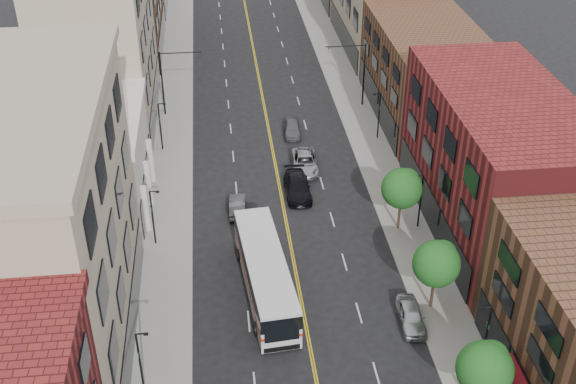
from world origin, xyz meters
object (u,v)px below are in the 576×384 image
object	(u,v)px
car_lane_a	(297,187)
car_lane_b	(305,162)
car_lane_c	(292,128)
car_parked_far	(411,316)
car_lane_behind	(237,206)
city_bus	(265,272)

from	to	relation	value
car_lane_a	car_lane_b	distance (m)	4.60
car_lane_a	car_lane_c	distance (m)	11.67
car_lane_b	car_lane_c	world-z (taller)	car_lane_b
car_parked_far	car_lane_c	size ratio (longest dim) A/B	0.99
car_lane_b	car_lane_behind	bearing A→B (deg)	-132.40
car_lane_c	car_lane_a	bearing A→B (deg)	-89.98
city_bus	car_lane_a	bearing A→B (deg)	68.25
car_lane_behind	car_lane_c	world-z (taller)	car_lane_c
city_bus	car_lane_behind	world-z (taller)	city_bus
car_lane_behind	car_lane_c	distance (m)	15.36
car_lane_behind	car_lane_b	bearing A→B (deg)	-132.77
city_bus	car_parked_far	bearing A→B (deg)	-29.30
car_parked_far	car_lane_c	bearing A→B (deg)	102.03
car_parked_far	car_lane_b	size ratio (longest dim) A/B	0.79
car_lane_b	car_lane_c	bearing A→B (deg)	96.06
car_lane_behind	car_lane_a	size ratio (longest dim) A/B	0.72
city_bus	car_lane_b	size ratio (longest dim) A/B	2.47
city_bus	car_parked_far	size ratio (longest dim) A/B	3.12
car_lane_b	car_lane_c	size ratio (longest dim) A/B	1.26
car_lane_behind	car_lane_c	bearing A→B (deg)	-112.18
car_lane_behind	car_lane_a	world-z (taller)	car_lane_a
car_lane_a	car_lane_c	world-z (taller)	car_lane_a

